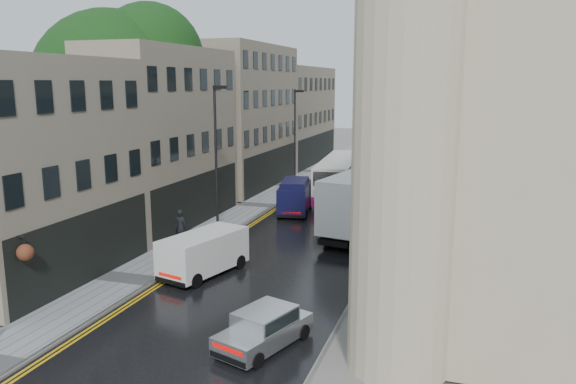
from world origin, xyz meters
The scene contains 16 objects.
road centered at (0.00, 27.50, 0.01)m, with size 9.00×85.00×0.02m, color black.
left_sidewalk centered at (-5.85, 27.50, 0.06)m, with size 2.70×85.00×0.12m, color gray.
right_sidewalk centered at (5.40, 27.50, 0.06)m, with size 1.80×85.00×0.12m, color slate.
old_shop_row centered at (-9.45, 30.00, 6.00)m, with size 4.50×56.00×12.00m, color gray, non-canonical shape.
modern_block centered at (10.30, 26.00, 7.00)m, with size 8.00×40.00×14.00m, color tan, non-canonical shape.
church_spire centered at (0.50, 82.00, 20.00)m, with size 6.40×6.40×40.00m, color gray, non-canonical shape.
tree_near centered at (-12.50, 20.00, 6.95)m, with size 10.56×10.56×13.89m, color black, non-canonical shape.
tree_far centered at (-12.20, 33.00, 6.23)m, with size 9.24×9.24×12.46m, color black, non-canonical shape.
cream_bus centered at (-1.73, 29.60, 1.55)m, with size 2.56×11.25×3.07m, color silver, non-canonical shape.
white_lorry centered at (1.46, 19.76, 1.92)m, with size 2.17×7.23×3.80m, color white, non-canonical shape.
silver_hatchback centered at (1.31, 5.62, 0.71)m, with size 1.62×3.69×1.38m, color #B6B7BB, non-canonical shape.
white_van centered at (-4.13, 11.43, 1.05)m, with size 1.94×4.53×2.05m, color white, non-canonical shape.
navy_van centered at (-3.12, 24.57, 1.24)m, with size 1.92×4.80×2.45m, color black, non-canonical shape.
pedestrian centered at (-6.27, 16.78, 1.09)m, with size 0.70×0.46×1.93m, color black.
lamp_post_near centered at (-5.14, 19.19, 4.44)m, with size 0.97×0.22×8.65m, color black, non-canonical shape.
lamp_post_far centered at (-5.22, 34.97, 4.22)m, with size 0.92×0.20×8.20m, color black, non-canonical shape.
Camera 1 is at (8.73, -10.24, 8.99)m, focal length 35.00 mm.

